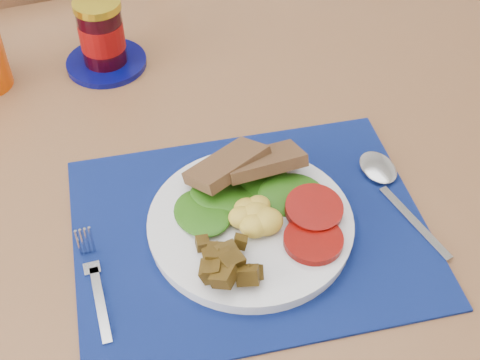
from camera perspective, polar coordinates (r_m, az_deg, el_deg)
The scene contains 7 objects.
table at distance 1.02m, azimuth -8.24°, elevation -0.96°, with size 1.40×0.90×0.75m.
chair_far at distance 1.53m, azimuth -15.30°, elevation 12.59°, with size 0.51×0.50×1.21m.
placemat at distance 0.85m, azimuth 0.89°, elevation -4.29°, with size 0.44×0.34×0.00m, color black.
breakfast_plate at distance 0.83m, azimuth 0.66°, elevation -3.69°, with size 0.25×0.25×0.06m.
fork at distance 0.81m, azimuth -12.27°, elevation -8.43°, with size 0.02×0.15×0.00m.
spoon at distance 0.92m, azimuth 12.49°, elevation -0.29°, with size 0.05×0.20×0.01m.
jam_on_saucer at distance 1.10m, azimuth -11.66°, elevation 11.77°, with size 0.13×0.13×0.12m.
Camera 1 is at (-0.09, -0.50, 1.40)m, focal length 50.00 mm.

